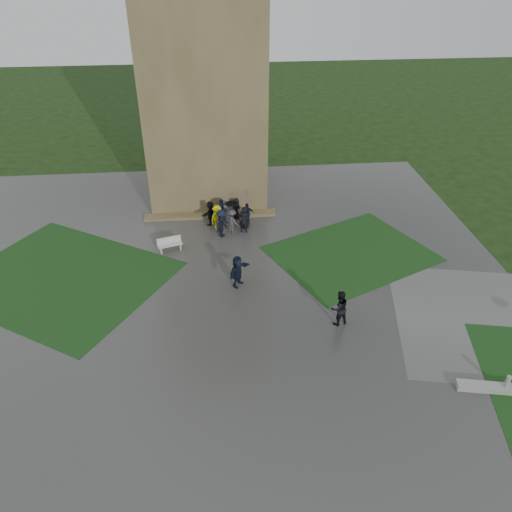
{
  "coord_description": "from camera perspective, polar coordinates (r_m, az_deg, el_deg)",
  "views": [
    {
      "loc": [
        0.33,
        -20.02,
        16.44
      ],
      "look_at": [
        2.51,
        3.47,
        1.2
      ],
      "focal_mm": 35.0,
      "sensor_mm": 36.0,
      "label": 1
    }
  ],
  "objects": [
    {
      "name": "bench",
      "position": [
        31.04,
        -9.83,
        1.36
      ],
      "size": [
        1.57,
        0.88,
        0.87
      ],
      "rotation": [
        0.0,
        0.0,
        0.29
      ],
      "color": "beige",
      "rests_on": "plaza"
    },
    {
      "name": "pedestrian_near",
      "position": [
        24.99,
        9.48,
        -5.87
      ],
      "size": [
        1.05,
        0.78,
        1.93
      ],
      "primitive_type": "imported",
      "rotation": [
        0.0,
        0.0,
        3.43
      ],
      "color": "black",
      "rests_on": "plaza"
    },
    {
      "name": "ground",
      "position": [
        25.91,
        -4.85,
        -6.67
      ],
      "size": [
        120.0,
        120.0,
        0.0
      ],
      "primitive_type": "plane",
      "color": "black"
    },
    {
      "name": "plaza",
      "position": [
        27.48,
        -4.94,
        -4.01
      ],
      "size": [
        34.0,
        34.0,
        0.02
      ],
      "primitive_type": "cube",
      "color": "#363633",
      "rests_on": "ground"
    },
    {
      "name": "pedestrian_mid",
      "position": [
        27.3,
        -2.11,
        -1.74
      ],
      "size": [
        1.55,
        1.74,
        1.86
      ],
      "primitive_type": "imported",
      "rotation": [
        0.0,
        0.0,
        0.91
      ],
      "color": "black",
      "rests_on": "plaza"
    },
    {
      "name": "tower_plinth",
      "position": [
        34.7,
        -5.23,
        4.67
      ],
      "size": [
        9.0,
        0.8,
        0.22
      ],
      "primitive_type": "cube",
      "color": "brown",
      "rests_on": "plaza"
    },
    {
      "name": "visitor_cluster",
      "position": [
        32.73,
        -3.09,
        4.76
      ],
      "size": [
        3.58,
        3.47,
        2.5
      ],
      "color": "black",
      "rests_on": "plaza"
    },
    {
      "name": "lawn_inset_left",
      "position": [
        30.4,
        -21.25,
        -2.36
      ],
      "size": [
        14.1,
        13.46,
        0.01
      ],
      "primitive_type": "cube",
      "rotation": [
        0.0,
        0.0,
        -0.56
      ],
      "color": "#133412",
      "rests_on": "plaza"
    },
    {
      "name": "lawn_inset_right",
      "position": [
        31.02,
        10.83,
        0.26
      ],
      "size": [
        11.12,
        10.15,
        0.01
      ],
      "primitive_type": "cube",
      "rotation": [
        0.0,
        0.0,
        0.44
      ],
      "color": "#133412",
      "rests_on": "plaza"
    },
    {
      "name": "tower",
      "position": [
        35.81,
        -6.1,
        20.69
      ],
      "size": [
        8.0,
        8.0,
        18.0
      ],
      "primitive_type": "cube",
      "color": "brown",
      "rests_on": "ground"
    }
  ]
}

